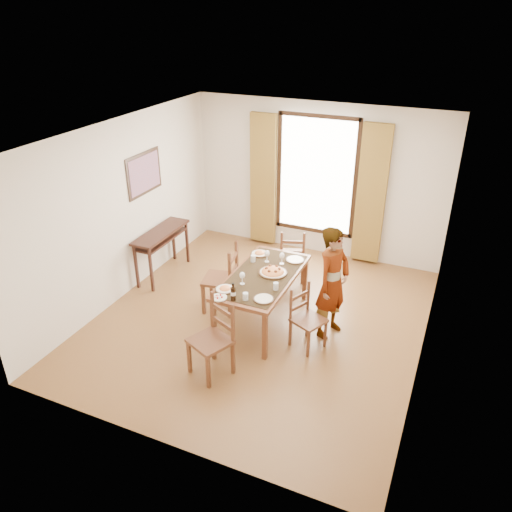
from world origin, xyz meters
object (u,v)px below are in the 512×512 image
at_px(man, 333,283).
at_px(pasta_platter, 273,270).
at_px(console_table, 161,238).
at_px(dining_table, 263,279).

height_order(man, pasta_platter, man).
distance_m(console_table, pasta_platter, 2.24).
bearing_deg(man, pasta_platter, 111.15).
xyz_separation_m(console_table, dining_table, (2.07, -0.60, 0.00)).
distance_m(dining_table, man, 0.98).
xyz_separation_m(console_table, pasta_platter, (2.18, -0.50, 0.12)).
relative_size(dining_table, man, 1.08).
bearing_deg(dining_table, pasta_platter, 41.09).
distance_m(man, pasta_platter, 0.85).
height_order(dining_table, pasta_platter, pasta_platter).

